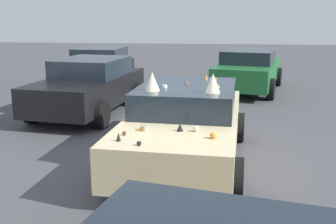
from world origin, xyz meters
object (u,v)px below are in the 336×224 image
(parked_sedan_row_back_center, at_px, (89,86))
(parked_sedan_behind_left, at_px, (249,70))
(parked_sedan_far_right, at_px, (98,68))
(art_car_decorated, at_px, (185,123))

(parked_sedan_row_back_center, relative_size, parked_sedan_behind_left, 0.93)
(parked_sedan_row_back_center, bearing_deg, parked_sedan_far_right, -159.83)
(art_car_decorated, xyz_separation_m, parked_sedan_row_back_center, (3.35, 2.77, 0.04))
(art_car_decorated, distance_m, parked_sedan_behind_left, 7.34)
(art_car_decorated, bearing_deg, parked_sedan_far_right, -148.87)
(parked_sedan_far_right, bearing_deg, parked_sedan_behind_left, 93.27)
(art_car_decorated, height_order, parked_sedan_row_back_center, art_car_decorated)
(parked_sedan_behind_left, height_order, parked_sedan_far_right, parked_sedan_far_right)
(parked_sedan_row_back_center, height_order, parked_sedan_behind_left, parked_sedan_row_back_center)
(art_car_decorated, distance_m, parked_sedan_row_back_center, 4.35)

